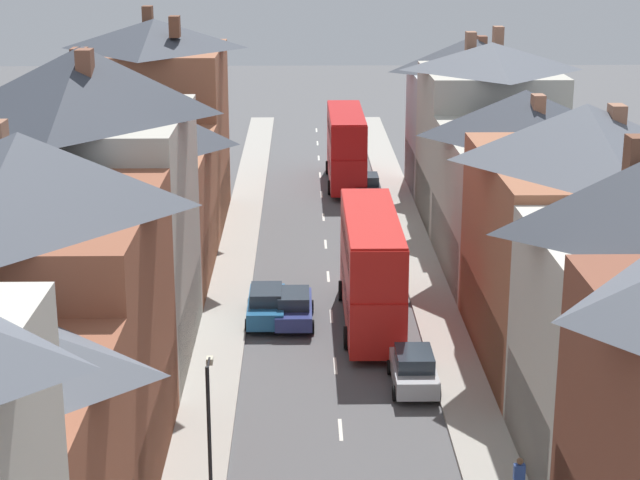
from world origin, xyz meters
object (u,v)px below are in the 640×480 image
(car_near_silver, at_px, (294,307))
(car_parked_left_a, at_px, (367,186))
(street_lamp, at_px, (210,433))
(double_decker_bus_lead, at_px, (346,146))
(pedestrian_mid_right, at_px, (519,478))
(car_near_blue, at_px, (414,369))
(car_parked_right_a, at_px, (266,304))
(double_decker_bus_mid_street, at_px, (371,267))

(car_near_silver, bearing_deg, car_parked_left_a, 78.36)
(car_near_silver, distance_m, street_lamp, 18.12)
(car_parked_left_a, bearing_deg, double_decker_bus_lead, 108.14)
(car_near_silver, bearing_deg, pedestrian_mid_right, -66.34)
(car_near_blue, height_order, car_parked_left_a, car_parked_left_a)
(car_near_blue, relative_size, street_lamp, 0.75)
(car_near_silver, bearing_deg, car_near_blue, -56.54)
(car_near_silver, distance_m, car_parked_left_a, 24.30)
(car_parked_left_a, height_order, car_parked_right_a, car_parked_right_a)
(double_decker_bus_lead, height_order, car_parked_right_a, double_decker_bus_lead)
(car_parked_right_a, height_order, pedestrian_mid_right, pedestrian_mid_right)
(car_parked_right_a, bearing_deg, car_near_blue, -50.97)
(car_parked_left_a, bearing_deg, car_near_silver, -101.64)
(double_decker_bus_mid_street, xyz_separation_m, car_parked_right_a, (-4.89, 0.41, -1.96))
(double_decker_bus_lead, relative_size, car_parked_right_a, 2.41)
(car_near_silver, xyz_separation_m, car_parked_left_a, (4.90, 23.80, 0.04))
(double_decker_bus_lead, relative_size, pedestrian_mid_right, 6.71)
(car_near_blue, height_order, pedestrian_mid_right, pedestrian_mid_right)
(car_near_blue, bearing_deg, double_decker_bus_mid_street, 100.26)
(car_near_silver, bearing_deg, street_lamp, -97.84)
(car_near_silver, distance_m, car_parked_right_a, 1.32)
(car_near_blue, bearing_deg, car_parked_right_a, 129.03)
(double_decker_bus_mid_street, relative_size, street_lamp, 1.96)
(pedestrian_mid_right, bearing_deg, car_near_silver, 113.66)
(car_near_blue, bearing_deg, street_lamp, -125.32)
(double_decker_bus_lead, xyz_separation_m, street_lamp, (-6.04, -45.58, 0.43))
(car_near_blue, relative_size, car_parked_left_a, 1.02)
(double_decker_bus_lead, distance_m, car_parked_left_a, 4.64)
(street_lamp, bearing_deg, car_parked_right_a, 86.35)
(car_parked_right_a, height_order, street_lamp, street_lamp)
(double_decker_bus_mid_street, height_order, car_near_silver, double_decker_bus_mid_street)
(double_decker_bus_mid_street, bearing_deg, street_lamp, -108.93)
(double_decker_bus_mid_street, relative_size, car_near_blue, 2.61)
(double_decker_bus_mid_street, xyz_separation_m, street_lamp, (-6.04, -17.61, 0.43))
(double_decker_bus_mid_street, distance_m, street_lamp, 18.62)
(double_decker_bus_lead, xyz_separation_m, car_parked_right_a, (-4.89, -27.56, -1.96))
(car_parked_left_a, xyz_separation_m, pedestrian_mid_right, (2.43, -40.54, 0.19))
(car_near_silver, xyz_separation_m, pedestrian_mid_right, (7.33, -16.74, 0.23))
(pedestrian_mid_right, height_order, street_lamp, street_lamp)
(double_decker_bus_lead, relative_size, double_decker_bus_mid_street, 1.00)
(double_decker_bus_lead, distance_m, car_near_silver, 28.10)
(car_near_silver, height_order, street_lamp, street_lamp)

